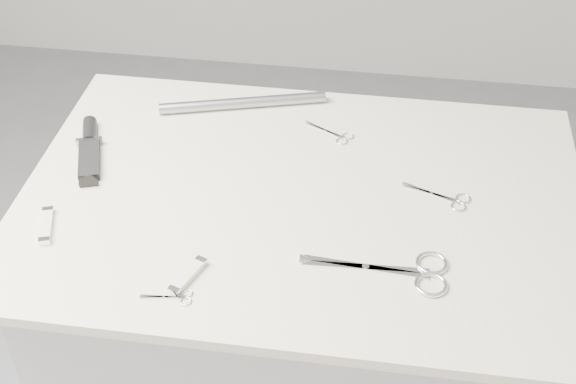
# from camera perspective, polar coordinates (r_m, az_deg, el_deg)

# --- Properties ---
(plinth) EXTENTS (0.90, 0.60, 0.90)m
(plinth) POSITION_cam_1_polar(r_m,az_deg,el_deg) (1.76, 0.79, -12.18)
(plinth) COLOR #B1B1AE
(plinth) RESTS_ON ground
(display_board) EXTENTS (1.00, 0.70, 0.02)m
(display_board) POSITION_cam_1_polar(r_m,az_deg,el_deg) (1.43, 0.95, -0.60)
(display_board) COLOR beige
(display_board) RESTS_ON plinth
(large_shears) EXTENTS (0.23, 0.10, 0.01)m
(large_shears) POSITION_cam_1_polar(r_m,az_deg,el_deg) (1.29, 8.51, -5.61)
(large_shears) COLOR silver
(large_shears) RESTS_ON display_board
(embroidery_scissors_a) EXTENTS (0.12, 0.07, 0.00)m
(embroidery_scissors_a) POSITION_cam_1_polar(r_m,az_deg,el_deg) (1.44, 11.31, -0.46)
(embroidery_scissors_a) COLOR silver
(embroidery_scissors_a) RESTS_ON display_board
(embroidery_scissors_b) EXTENTS (0.10, 0.07, 0.00)m
(embroidery_scissors_b) POSITION_cam_1_polar(r_m,az_deg,el_deg) (1.57, 3.41, 4.08)
(embroidery_scissors_b) COLOR silver
(embroidery_scissors_b) RESTS_ON display_board
(tiny_scissors) EXTENTS (0.08, 0.04, 0.00)m
(tiny_scissors) POSITION_cam_1_polar(r_m,az_deg,el_deg) (1.25, -8.09, -7.42)
(tiny_scissors) COLOR silver
(tiny_scissors) RESTS_ON display_board
(sheathed_knife) EXTENTS (0.09, 0.19, 0.02)m
(sheathed_knife) POSITION_cam_1_polar(r_m,az_deg,el_deg) (1.57, -13.93, 3.11)
(sheathed_knife) COLOR black
(sheathed_knife) RESTS_ON display_board
(pocket_knife_a) EXTENTS (0.04, 0.09, 0.01)m
(pocket_knife_a) POSITION_cam_1_polar(r_m,az_deg,el_deg) (1.42, -16.81, -2.31)
(pocket_knife_a) COLOR silver
(pocket_knife_a) RESTS_ON display_board
(pocket_knife_b) EXTENTS (0.05, 0.09, 0.01)m
(pocket_knife_b) POSITION_cam_1_polar(r_m,az_deg,el_deg) (1.28, -7.13, -5.94)
(pocket_knife_b) COLOR silver
(pocket_knife_b) RESTS_ON display_board
(metal_rail) EXTENTS (0.33, 0.12, 0.02)m
(metal_rail) POSITION_cam_1_polar(r_m,az_deg,el_deg) (1.65, -3.22, 6.35)
(metal_rail) COLOR gray
(metal_rail) RESTS_ON display_board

